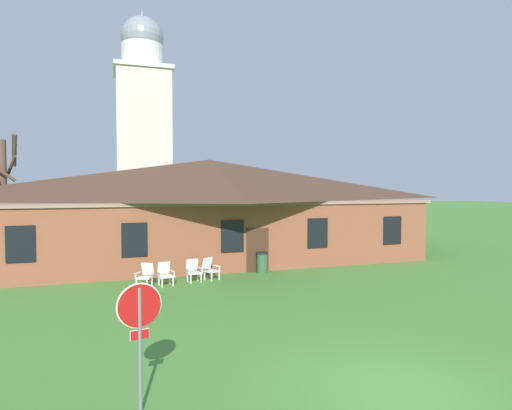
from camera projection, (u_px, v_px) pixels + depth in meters
name	position (u px, v px, depth m)	size (l,w,h in m)	color
ground_plane	(399.00, 391.00, 8.53)	(200.00, 200.00, 0.00)	#477F33
brick_building	(209.00, 208.00, 24.92)	(23.10, 10.40, 5.67)	brown
dome_tower	(143.00, 129.00, 40.17)	(5.18, 5.18, 20.78)	beige
stop_sign	(140.00, 322.00, 7.59)	(0.79, 0.20, 2.36)	slate
lawn_chair_by_porch	(146.00, 274.00, 17.53)	(0.83, 0.86, 0.96)	silver
lawn_chair_near_door	(165.00, 273.00, 17.78)	(0.71, 0.75, 0.96)	silver
lawn_chair_left_end	(193.00, 270.00, 18.49)	(0.70, 0.73, 0.96)	white
lawn_chair_middle	(210.00, 268.00, 18.89)	(0.83, 0.86, 0.96)	white
bare_tree_beside_building	(4.00, 195.00, 21.90)	(1.43, 1.49, 6.80)	brown
trash_bin	(262.00, 262.00, 20.44)	(0.56, 0.56, 0.98)	#335638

